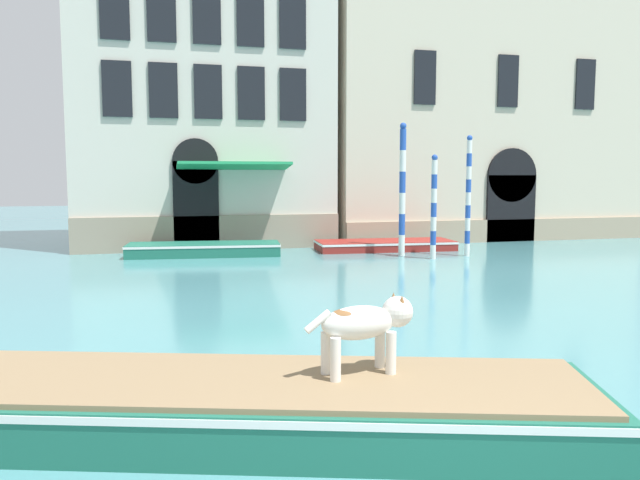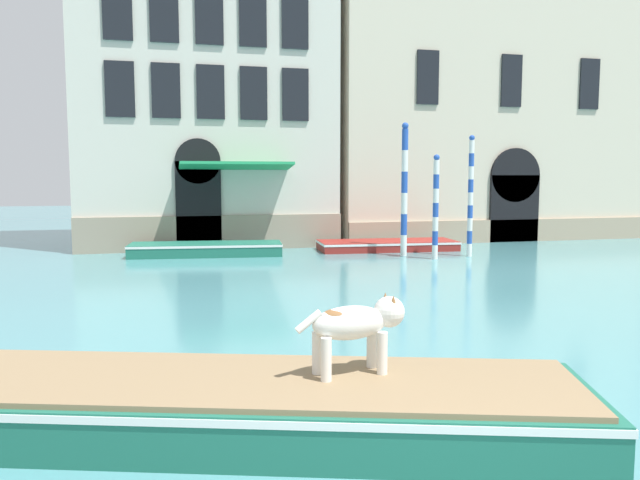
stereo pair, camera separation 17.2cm
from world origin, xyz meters
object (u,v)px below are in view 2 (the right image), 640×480
object	(u,v)px
dog_on_deck	(358,323)
mooring_pole_2	(404,189)
boat_foreground	(205,403)
boat_moored_near_palazzo	(206,249)
boat_moored_far	(387,245)
mooring_pole_0	(436,207)
mooring_pole_1	(470,196)

from	to	relation	value
dog_on_deck	mooring_pole_2	world-z (taller)	mooring_pole_2
dog_on_deck	boat_foreground	bearing A→B (deg)	163.64
boat_moored_near_palazzo	mooring_pole_2	size ratio (longest dim) A/B	1.17
boat_foreground	boat_moored_far	world-z (taller)	boat_foreground
boat_moored_far	mooring_pole_2	xyz separation A→B (m)	(-0.03, -1.76, 2.16)
boat_foreground	dog_on_deck	xyz separation A→B (m)	(1.69, -0.27, 0.86)
boat_foreground	mooring_pole_0	xyz separation A→B (m)	(8.56, 12.71, 1.46)
mooring_pole_0	mooring_pole_1	size ratio (longest dim) A/B	0.84
boat_moored_far	boat_moored_near_palazzo	bearing A→B (deg)	-175.91
boat_moored_near_palazzo	boat_moored_far	bearing A→B (deg)	6.50
boat_moored_near_palazzo	mooring_pole_1	size ratio (longest dim) A/B	1.30
dog_on_deck	boat_moored_near_palazzo	xyz separation A→B (m)	(-0.64, 15.82, -0.96)
boat_foreground	mooring_pole_2	distance (m)	15.99
dog_on_deck	boat_moored_far	xyz separation A→B (m)	(6.19, 15.82, -1.00)
boat_moored_far	mooring_pole_0	bearing A→B (deg)	-72.36
mooring_pole_0	mooring_pole_2	size ratio (longest dim) A/B	0.76
boat_moored_near_palazzo	boat_foreground	bearing A→B (deg)	-87.33
boat_moored_near_palazzo	mooring_pole_0	distance (m)	8.18
dog_on_deck	boat_moored_far	world-z (taller)	dog_on_deck
boat_foreground	boat_moored_near_palazzo	world-z (taller)	boat_foreground
mooring_pole_2	boat_moored_near_palazzo	bearing A→B (deg)	165.46
boat_moored_near_palazzo	dog_on_deck	bearing A→B (deg)	-81.17
mooring_pole_2	mooring_pole_1	bearing A→B (deg)	-18.19
boat_moored_far	mooring_pole_0	distance (m)	3.32
boat_foreground	mooring_pole_0	world-z (taller)	mooring_pole_0
mooring_pole_0	mooring_pole_1	world-z (taller)	mooring_pole_1
boat_moored_far	mooring_pole_1	world-z (taller)	mooring_pole_1
mooring_pole_0	mooring_pole_2	xyz separation A→B (m)	(-0.71, 1.07, 0.57)
boat_foreground	boat_moored_far	bearing A→B (deg)	80.90
mooring_pole_1	mooring_pole_2	world-z (taller)	mooring_pole_2
boat_moored_near_palazzo	boat_moored_far	size ratio (longest dim) A/B	1.03
boat_foreground	dog_on_deck	size ratio (longest dim) A/B	6.62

